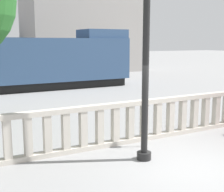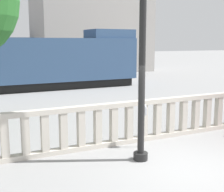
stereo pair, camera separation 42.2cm
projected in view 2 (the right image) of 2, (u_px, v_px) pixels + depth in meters
The scene contains 6 objects.
ground_plane at pixel (186, 170), 7.61m from camera, with size 160.00×160.00×0.00m, color gray.
balustrade at pixel (136, 121), 9.64m from camera, with size 15.88×0.24×1.30m.
lamppost at pixel (142, 46), 7.74m from camera, with size 0.38×0.38×5.78m.
parking_meter at pixel (144, 113), 9.09m from camera, with size 0.18×0.18×1.30m.
train_far at pixel (52, 53), 33.84m from camera, with size 19.69×3.00×4.10m.
building_block at pixel (91, 10), 32.25m from camera, with size 11.52×6.60×12.67m.
Camera 2 is at (-4.73, -5.70, 3.09)m, focal length 50.00 mm.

